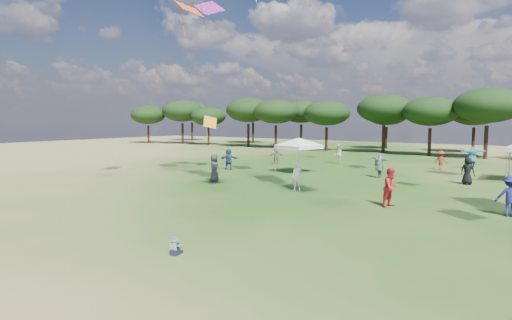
% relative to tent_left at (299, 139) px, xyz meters
% --- Properties ---
extents(ground, '(140.00, 140.00, 0.00)m').
position_rel_tent_left_xyz_m(ground, '(7.22, -22.32, -2.66)').
color(ground, '#2C5118').
rests_on(ground, ground).
extents(tree_line, '(108.78, 17.63, 7.77)m').
position_rel_tent_left_xyz_m(tree_line, '(9.61, 25.09, 2.76)').
color(tree_line, black).
rests_on(tree_line, ground).
extents(tent_left, '(5.46, 5.46, 3.09)m').
position_rel_tent_left_xyz_m(tent_left, '(0.00, 0.00, 0.00)').
color(tent_left, gray).
rests_on(tent_left, ground).
extents(toddler, '(0.41, 0.45, 0.57)m').
position_rel_tent_left_xyz_m(toddler, '(7.03, -20.25, -2.41)').
color(toddler, black).
rests_on(toddler, ground).
extents(festival_crowd, '(29.74, 21.57, 1.93)m').
position_rel_tent_left_xyz_m(festival_crowd, '(7.02, 1.49, -1.77)').
color(festival_crowd, silver).
rests_on(festival_crowd, ground).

